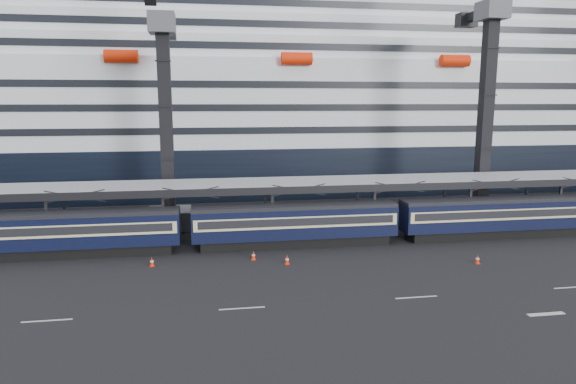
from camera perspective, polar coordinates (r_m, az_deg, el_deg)
ground at (r=41.32m, az=14.44°, el=-9.08°), size 260.00×260.00×0.00m
lane_markings at (r=41.11m, az=28.10°, el=-10.06°), size 111.00×4.27×0.02m
train at (r=48.36m, az=4.74°, el=-3.28°), size 133.05×3.00×4.05m
canopy at (r=52.82m, az=8.65°, el=1.15°), size 130.00×6.25×5.53m
cruise_ship at (r=83.02m, az=1.23°, el=9.36°), size 214.09×28.84×34.00m
crane_dark_near at (r=54.41m, az=-13.46°, el=8.31°), size 4.50×17.75×35.08m
crane_dark_mid at (r=61.65m, az=21.38°, el=9.40°), size 4.50×18.24×39.64m
traffic_cone_b at (r=43.73m, az=-14.88°, el=-7.49°), size 0.39×0.39×0.79m
traffic_cone_c at (r=44.05m, az=-3.86°, el=-7.04°), size 0.40×0.40×0.79m
traffic_cone_d at (r=42.81m, az=-0.10°, el=-7.51°), size 0.40×0.40×0.81m
traffic_cone_e at (r=45.77m, az=20.31°, el=-7.00°), size 0.40×0.40×0.79m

